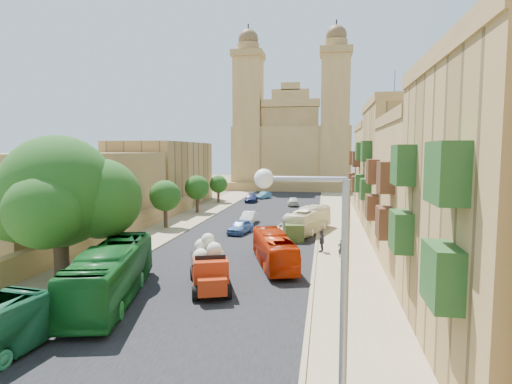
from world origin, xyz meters
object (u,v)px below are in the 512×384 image
(pedestrian_a, at_px, (341,249))
(street_tree_b, at_px, (165,196))
(street_tree_a, at_px, (113,219))
(car_white_a, at_px, (249,218))
(ficus_tree, at_px, (60,195))
(car_dkblue, at_px, (251,198))
(pedestrian_c, at_px, (322,241))
(car_blue_b, at_px, (264,195))
(church, at_px, (293,147))
(car_white_b, at_px, (293,201))
(bus_green_north, at_px, (111,273))
(olive_pickup, at_px, (293,231))
(red_truck, at_px, (209,265))
(bus_red_east, at_px, (274,250))
(car_cream, at_px, (288,228))
(street_tree_c, at_px, (197,188))
(street_tree_d, at_px, (218,184))
(car_blue_a, at_px, (240,227))
(bus_cream_east, at_px, (308,220))
(streetlamp, at_px, (322,304))

(pedestrian_a, bearing_deg, street_tree_b, -28.30)
(street_tree_a, height_order, car_white_a, street_tree_a)
(ficus_tree, distance_m, car_dkblue, 45.78)
(pedestrian_c, bearing_deg, car_blue_b, -149.39)
(pedestrian_c, bearing_deg, ficus_tree, -41.59)
(church, distance_m, car_white_b, 34.34)
(church, distance_m, bus_green_north, 78.14)
(olive_pickup, bearing_deg, pedestrian_c, -60.99)
(olive_pickup, bearing_deg, car_blue_b, 102.82)
(red_truck, relative_size, car_blue_b, 1.62)
(car_blue_b, bearing_deg, church, 103.47)
(street_tree_b, relative_size, bus_green_north, 0.47)
(car_white_b, bearing_deg, pedestrian_c, 91.48)
(street_tree_b, height_order, car_white_b, street_tree_b)
(bus_red_east, relative_size, car_cream, 1.93)
(car_cream, relative_size, pedestrian_c, 2.45)
(bus_red_east, bearing_deg, street_tree_a, -25.20)
(car_blue_b, bearing_deg, car_cream, -56.01)
(ficus_tree, relative_size, street_tree_c, 1.85)
(ficus_tree, bearing_deg, car_blue_b, 83.17)
(street_tree_a, bearing_deg, bus_red_east, -8.40)
(street_tree_d, height_order, car_blue_b, street_tree_d)
(street_tree_a, bearing_deg, street_tree_b, 90.00)
(red_truck, xyz_separation_m, car_blue_b, (-3.91, 51.06, -0.85))
(red_truck, xyz_separation_m, bus_green_north, (-4.99, -3.01, 0.12))
(bus_green_north, distance_m, pedestrian_a, 18.24)
(olive_pickup, relative_size, car_white_b, 1.02)
(red_truck, relative_size, car_white_a, 1.42)
(car_blue_a, bearing_deg, bus_red_east, -55.96)
(red_truck, xyz_separation_m, pedestrian_a, (8.47, 9.27, -0.73))
(street_tree_a, bearing_deg, street_tree_c, 90.00)
(street_tree_a, distance_m, pedestrian_a, 19.25)
(red_truck, relative_size, bus_red_east, 0.68)
(red_truck, distance_m, car_white_b, 41.58)
(pedestrian_a, bearing_deg, bus_green_north, 43.41)
(olive_pickup, distance_m, car_blue_b, 35.97)
(street_tree_a, xyz_separation_m, car_blue_b, (6.71, 43.07, -2.27))
(church, xyz_separation_m, bus_red_east, (4.00, -68.68, -8.28))
(bus_cream_east, relative_size, pedestrian_a, 6.38)
(streetlamp, relative_size, olive_pickup, 1.92)
(street_tree_d, xyz_separation_m, car_white_a, (8.77, -19.77, -2.35))
(car_white_a, bearing_deg, car_white_b, 78.16)
(pedestrian_a, bearing_deg, pedestrian_c, -44.93)
(street_tree_c, xyz_separation_m, street_tree_d, (-0.00, 12.00, -0.45))
(street_tree_a, height_order, red_truck, street_tree_a)
(church, height_order, street_tree_d, church)
(street_tree_d, xyz_separation_m, pedestrian_a, (19.09, -34.71, -2.31))
(street_tree_d, xyz_separation_m, red_truck, (10.62, -43.99, -1.58))
(red_truck, height_order, bus_cream_east, red_truck)
(bus_green_north, bearing_deg, car_blue_a, 67.80)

